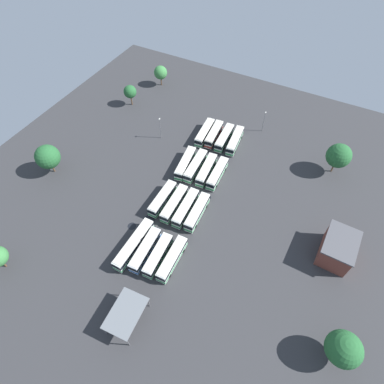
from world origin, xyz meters
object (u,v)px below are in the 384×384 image
at_px(bus_row3_slot1, 145,250).
at_px(maintenance_shelter, 126,313).
at_px(depot_building, 338,248).
at_px(bus_row1_slot1, 195,166).
at_px(bus_row3_slot2, 158,255).
at_px(bus_row0_slot2, 224,138).
at_px(tree_south_edge, 339,156).
at_px(tree_northeast, 161,73).
at_px(bus_row0_slot3, 235,141).
at_px(tree_northwest, 344,349).
at_px(tree_east_edge, 48,157).
at_px(bus_row3_slot3, 172,259).
at_px(bus_row1_slot0, 185,163).
at_px(bus_row2_slot0, 163,199).
at_px(bus_row2_slot2, 186,208).
at_px(lamp_post_mid_lot, 264,121).
at_px(bus_row3_slot0, 134,244).
at_px(bus_row0_slot0, 205,133).
at_px(tree_north_edge, 130,92).
at_px(bus_row2_slot1, 174,204).
at_px(bus_row1_slot3, 217,173).
at_px(bus_row1_slot2, 206,170).
at_px(bus_row2_slot3, 197,212).
at_px(lamp_post_by_building, 160,127).
at_px(bus_row0_slot1, 214,134).

relative_size(bus_row3_slot1, maintenance_shelter, 1.23).
bearing_deg(depot_building, bus_row1_slot1, -102.33).
bearing_deg(bus_row3_slot2, bus_row0_slot2, -176.17).
height_order(tree_south_edge, tree_northeast, tree_south_edge).
xyz_separation_m(bus_row0_slot3, tree_northeast, (-18.07, -38.12, 3.31)).
height_order(bus_row0_slot3, tree_northwest, tree_northwest).
bearing_deg(tree_east_edge, bus_row3_slot3, 78.56).
xyz_separation_m(depot_building, tree_northwest, (22.52, 4.97, 2.32)).
bearing_deg(maintenance_shelter, bus_row3_slot1, -160.64).
xyz_separation_m(bus_row1_slot0, bus_row2_slot0, (14.49, 0.85, -0.00)).
distance_m(bus_row0_slot2, tree_south_edge, 33.93).
relative_size(bus_row1_slot0, bus_row2_slot2, 1.01).
xyz_separation_m(maintenance_shelter, lamp_post_mid_lot, (-71.02, 4.13, 0.16)).
relative_size(bus_row3_slot0, bus_row3_slot3, 1.23).
bearing_deg(bus_row0_slot0, tree_south_edge, 95.61).
distance_m(bus_row0_slot0, bus_row0_slot3, 10.20).
relative_size(bus_row3_slot3, lamp_post_mid_lot, 1.54).
bearing_deg(bus_row0_slot0, bus_row3_slot1, 7.89).
distance_m(bus_row3_slot0, tree_north_edge, 58.78).
bearing_deg(tree_north_edge, bus_row0_slot3, 86.63).
bearing_deg(bus_row2_slot1, bus_row0_slot2, 177.86).
distance_m(bus_row2_slot0, depot_building, 45.16).
height_order(bus_row0_slot3, bus_row3_slot1, same).
bearing_deg(bus_row0_slot2, bus_row1_slot3, 16.84).
xyz_separation_m(depot_building, lamp_post_mid_lot, (-35.29, -31.09, 0.98)).
distance_m(bus_row1_slot2, bus_row2_slot3, 15.17).
relative_size(bus_row3_slot3, tree_north_edge, 1.54).
relative_size(bus_row1_slot0, lamp_post_by_building, 1.58).
relative_size(bus_row2_slot0, tree_north_edge, 1.51).
relative_size(lamp_post_by_building, tree_northeast, 1.01).
relative_size(bus_row2_slot2, tree_east_edge, 1.26).
bearing_deg(bus_row1_slot3, bus_row0_slot2, -163.16).
relative_size(bus_row0_slot3, tree_south_edge, 1.20).
bearing_deg(bus_row0_slot1, tree_east_edge, -45.41).
xyz_separation_m(bus_row0_slot2, tree_north_edge, (-2.73, -37.45, 3.46)).
xyz_separation_m(bus_row0_slot1, bus_row2_slot3, (29.67, 9.16, 0.00)).
relative_size(bus_row1_slot1, lamp_post_mid_lot, 1.61).
relative_size(bus_row3_slot1, tree_south_edge, 1.20).
bearing_deg(bus_row2_slot2, bus_row1_slot2, -175.59).
height_order(bus_row1_slot3, bus_row3_slot1, same).
distance_m(bus_row0_slot2, maintenance_shelter, 60.40).
xyz_separation_m(bus_row3_slot3, tree_northwest, (2.59, 38.54, 3.71)).
bearing_deg(tree_east_edge, bus_row2_slot1, 97.54).
height_order(bus_row0_slot1, lamp_post_mid_lot, lamp_post_mid_lot).
distance_m(bus_row3_slot1, tree_northeast, 72.33).
distance_m(bus_row0_slot3, bus_row3_slot1, 45.77).
xyz_separation_m(bus_row2_slot2, bus_row3_slot1, (15.38, -2.66, -0.00)).
bearing_deg(bus_row3_slot3, bus_row2_slot1, -152.01).
distance_m(bus_row3_slot3, maintenance_shelter, 16.04).
bearing_deg(bus_row0_slot0, depot_building, 63.02).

